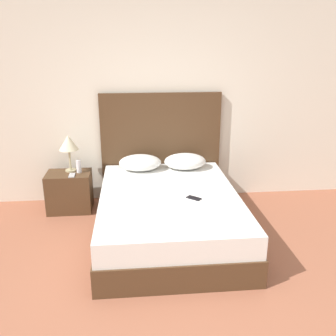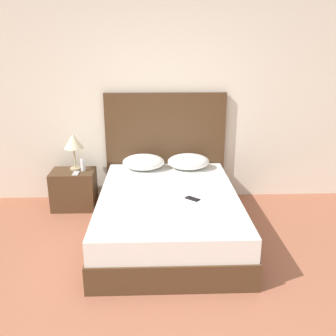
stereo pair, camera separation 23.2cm
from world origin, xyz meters
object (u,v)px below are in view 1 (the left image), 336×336
at_px(bed, 169,215).
at_px(nightstand, 70,192).
at_px(phone_on_bed, 194,198).
at_px(phone_on_nightstand, 72,175).
at_px(table_lamp, 69,144).

relative_size(bed, nightstand, 3.86).
bearing_deg(phone_on_bed, bed, 145.96).
relative_size(bed, phone_on_nightstand, 13.74).
height_order(bed, nightstand, bed).
bearing_deg(bed, phone_on_bed, -34.04).
height_order(phone_on_bed, table_lamp, table_lamp).
distance_m(nightstand, phone_on_nightstand, 0.28).
height_order(bed, table_lamp, table_lamp).
relative_size(phone_on_bed, phone_on_nightstand, 1.05).
relative_size(nightstand, table_lamp, 1.17).
relative_size(bed, table_lamp, 4.51).
bearing_deg(bed, nightstand, 146.67).
relative_size(bed, phone_on_bed, 13.11).
distance_m(nightstand, table_lamp, 0.61).
xyz_separation_m(bed, phone_on_bed, (0.24, -0.16, 0.25)).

